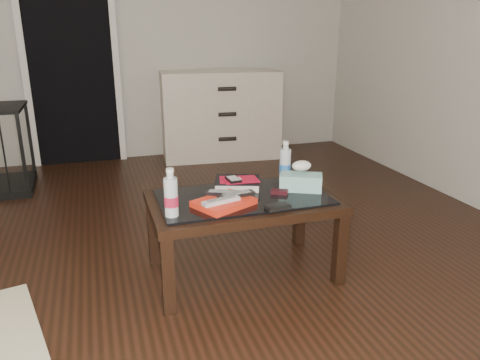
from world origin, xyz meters
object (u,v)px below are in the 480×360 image
object	(u,v)px
water_bottle_right	(285,161)
tissue_box	(301,182)
textbook	(238,183)
water_bottle_left	(171,192)
coffee_table	(243,207)
dresser	(220,115)

from	to	relation	value
water_bottle_right	tissue_box	size ratio (longest dim) A/B	1.03
water_bottle_right	tissue_box	xyz separation A→B (m)	(0.02, -0.18, -0.07)
textbook	water_bottle_left	world-z (taller)	water_bottle_left
coffee_table	tissue_box	world-z (taller)	tissue_box
water_bottle_left	water_bottle_right	distance (m)	0.81
coffee_table	dresser	world-z (taller)	dresser
coffee_table	dresser	size ratio (longest dim) A/B	0.81
dresser	textbook	distance (m)	2.35
dresser	coffee_table	bearing A→B (deg)	-97.38
coffee_table	tissue_box	distance (m)	0.36
dresser	textbook	xyz separation A→B (m)	(-0.52, -2.29, 0.03)
coffee_table	water_bottle_right	bearing A→B (deg)	30.00
dresser	water_bottle_right	xyz separation A→B (m)	(-0.22, -2.26, 0.13)
water_bottle_left	water_bottle_right	bearing A→B (deg)	25.04
coffee_table	dresser	bearing A→B (deg)	77.57
coffee_table	textbook	xyz separation A→B (m)	(0.02, 0.15, 0.09)
dresser	tissue_box	distance (m)	2.45
water_bottle_right	dresser	bearing A→B (deg)	84.46
textbook	water_bottle_right	xyz separation A→B (m)	(0.30, 0.03, 0.10)
coffee_table	textbook	distance (m)	0.18
textbook	water_bottle_right	distance (m)	0.32
tissue_box	water_bottle_right	bearing A→B (deg)	122.40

